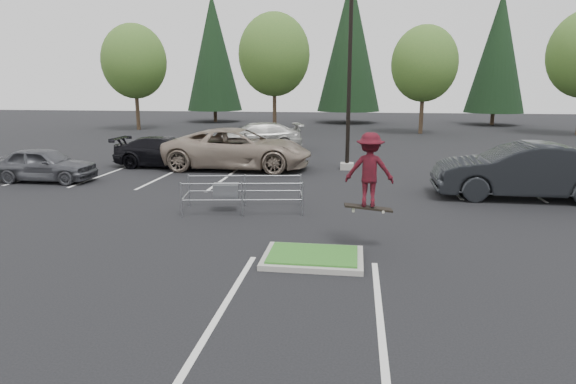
# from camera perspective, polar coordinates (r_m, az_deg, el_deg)

# --- Properties ---
(ground) EXTENTS (120.00, 120.00, 0.00)m
(ground) POSITION_cam_1_polar(r_m,az_deg,el_deg) (10.80, 2.97, -8.09)
(ground) COLOR black
(ground) RESTS_ON ground
(grass_median) EXTENTS (2.20, 1.60, 0.16)m
(grass_median) POSITION_cam_1_polar(r_m,az_deg,el_deg) (10.77, 2.98, -7.70)
(grass_median) COLOR #A39E98
(grass_median) RESTS_ON ground
(stall_lines) EXTENTS (22.62, 17.60, 0.01)m
(stall_lines) POSITION_cam_1_polar(r_m,az_deg,el_deg) (16.68, 0.19, -0.61)
(stall_lines) COLOR silver
(stall_lines) RESTS_ON ground
(light_pole) EXTENTS (0.70, 0.60, 10.12)m
(light_pole) POSITION_cam_1_polar(r_m,az_deg,el_deg) (22.08, 7.31, 14.42)
(light_pole) COLOR #A39E98
(light_pole) RESTS_ON ground
(decid_a) EXTENTS (5.44, 5.44, 8.91)m
(decid_a) POSITION_cam_1_polar(r_m,az_deg,el_deg) (44.35, -17.73, 14.28)
(decid_a) COLOR #38281C
(decid_a) RESTS_ON ground
(decid_b) EXTENTS (5.89, 5.89, 9.64)m
(decid_b) POSITION_cam_1_polar(r_m,az_deg,el_deg) (41.24, -1.65, 15.66)
(decid_b) COLOR #38281C
(decid_b) RESTS_ON ground
(decid_c) EXTENTS (5.12, 5.12, 8.38)m
(decid_c) POSITION_cam_1_polar(r_m,az_deg,el_deg) (40.26, 15.83, 14.16)
(decid_c) COLOR #38281C
(decid_c) RESTS_ON ground
(conif_a) EXTENTS (5.72, 5.72, 13.00)m
(conif_a) POSITION_cam_1_polar(r_m,az_deg,el_deg) (52.33, -8.84, 16.02)
(conif_a) COLOR #38281C
(conif_a) RESTS_ON ground
(conif_b) EXTENTS (6.38, 6.38, 14.50)m
(conif_b) POSITION_cam_1_polar(r_m,az_deg,el_deg) (50.74, 7.34, 17.03)
(conif_b) COLOR #38281C
(conif_b) RESTS_ON ground
(conif_c) EXTENTS (5.50, 5.50, 12.50)m
(conif_c) POSITION_cam_1_polar(r_m,az_deg,el_deg) (51.37, 23.66, 14.94)
(conif_c) COLOR #38281C
(conif_c) RESTS_ON ground
(cart_corral) EXTENTS (3.78, 1.86, 1.03)m
(cart_corral) POSITION_cam_1_polar(r_m,az_deg,el_deg) (14.84, -6.86, 0.18)
(cart_corral) COLOR gray
(cart_corral) RESTS_ON ground
(skateboarder) EXTENTS (1.14, 0.69, 1.86)m
(skateboarder) POSITION_cam_1_polar(r_m,az_deg,el_deg) (11.24, 9.65, 2.56)
(skateboarder) COLOR black
(skateboarder) RESTS_ON ground
(car_l_tan) EXTENTS (6.76, 3.16, 1.87)m
(car_l_tan) POSITION_cam_1_polar(r_m,az_deg,el_deg) (22.41, -5.91, 5.14)
(car_l_tan) COLOR gray
(car_l_tan) RESTS_ON ground
(car_l_black) EXTENTS (4.95, 2.08, 1.43)m
(car_l_black) POSITION_cam_1_polar(r_m,az_deg,el_deg) (23.52, -14.23, 4.62)
(car_l_black) COLOR black
(car_l_black) RESTS_ON ground
(car_l_grey) EXTENTS (4.05, 1.67, 1.38)m
(car_l_grey) POSITION_cam_1_polar(r_m,az_deg,el_deg) (21.69, -26.88, 2.93)
(car_l_grey) COLOR #4A4C52
(car_l_grey) RESTS_ON ground
(car_r_charc) EXTENTS (5.82, 2.12, 1.90)m
(car_r_charc) POSITION_cam_1_polar(r_m,az_deg,el_deg) (18.20, 25.98, 2.27)
(car_r_charc) COLOR black
(car_r_charc) RESTS_ON ground
(car_far_silver) EXTENTS (6.05, 3.89, 1.63)m
(car_far_silver) POSITION_cam_1_polar(r_m,az_deg,el_deg) (28.83, -3.78, 6.58)
(car_far_silver) COLOR #B4B4AE
(car_far_silver) RESTS_ON ground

